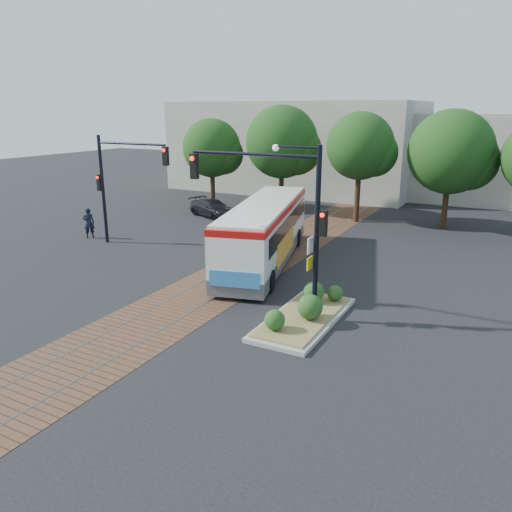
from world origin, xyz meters
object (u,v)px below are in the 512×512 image
at_px(city_bus, 265,229).
at_px(signal_pole_left, 117,176).
at_px(signal_pole_main, 284,204).
at_px(parked_car, 213,208).
at_px(officer, 89,223).
at_px(traffic_island, 306,311).

relative_size(city_bus, signal_pole_left, 1.90).
distance_m(signal_pole_main, parked_car, 18.44).
bearing_deg(city_bus, signal_pole_left, 170.22).
xyz_separation_m(signal_pole_main, officer, (-15.01, 5.08, -3.26)).
bearing_deg(parked_car, signal_pole_main, -116.38).
relative_size(signal_pole_left, parked_car, 1.44).
xyz_separation_m(signal_pole_main, signal_pole_left, (-12.23, 4.80, -0.29)).
bearing_deg(traffic_island, signal_pole_left, 159.64).
bearing_deg(officer, traffic_island, 120.17).
bearing_deg(parked_car, officer, -177.48).
relative_size(signal_pole_main, parked_car, 1.44).
relative_size(city_bus, traffic_island, 2.20).
xyz_separation_m(city_bus, parked_car, (-8.29, 8.08, -1.07)).
relative_size(traffic_island, officer, 2.90).
xyz_separation_m(traffic_island, signal_pole_main, (-0.96, 0.09, 3.83)).
height_order(traffic_island, signal_pole_left, signal_pole_left).
bearing_deg(traffic_island, parked_car, 133.01).
bearing_deg(city_bus, signal_pole_main, -72.16).
distance_m(city_bus, signal_pole_left, 8.96).
distance_m(traffic_island, signal_pole_main, 3.95).
xyz_separation_m(city_bus, signal_pole_main, (3.58, -5.57, 2.48)).
bearing_deg(signal_pole_main, city_bus, 122.71).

